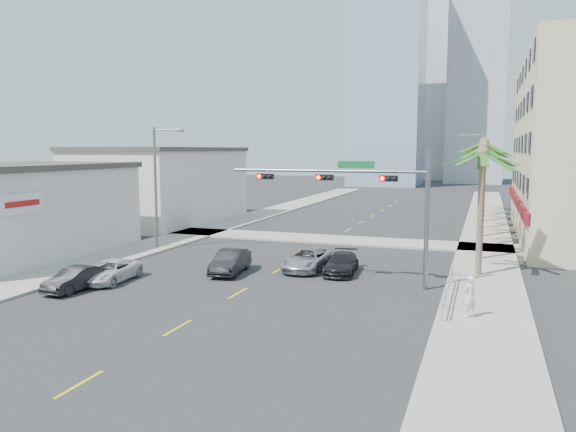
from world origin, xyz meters
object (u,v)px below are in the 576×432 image
object	(u,v)px
traffic_signal_mast	(366,193)
car_lane_right	(341,263)
car_parked_far	(110,271)
car_lane_left	(230,262)
car_lane_center	(308,259)
pedestrian	(470,296)
car_parked_mid	(76,279)

from	to	relation	value
traffic_signal_mast	car_lane_right	xyz separation A→B (m)	(-1.91, 2.34, -4.45)
car_parked_far	car_lane_left	bearing A→B (deg)	33.50
car_parked_far	car_lane_center	world-z (taller)	car_lane_center
car_lane_left	pedestrian	bearing A→B (deg)	-28.12
car_lane_center	pedestrian	world-z (taller)	pedestrian
car_lane_left	car_lane_right	bearing A→B (deg)	10.70
car_lane_left	pedestrian	distance (m)	14.68
car_parked_mid	car_lane_left	bearing A→B (deg)	51.35
car_lane_right	car_parked_far	bearing A→B (deg)	-156.77
car_lane_left	car_lane_right	size ratio (longest dim) A/B	1.00
car_parked_mid	car_lane_left	distance (m)	8.75
car_parked_mid	car_parked_far	xyz separation A→B (m)	(0.49, 2.25, -0.02)
traffic_signal_mast	car_parked_far	world-z (taller)	traffic_signal_mast
traffic_signal_mast	car_parked_mid	world-z (taller)	traffic_signal_mast
car_parked_far	pedestrian	size ratio (longest dim) A/B	2.35
traffic_signal_mast	car_lane_center	xyz separation A→B (m)	(-4.09, 2.62, -4.40)
car_lane_right	pedestrian	distance (m)	10.38
car_parked_mid	car_parked_far	size ratio (longest dim) A/B	0.87
pedestrian	car_lane_right	bearing A→B (deg)	-86.46
car_parked_far	car_lane_right	xyz separation A→B (m)	(11.68, 6.36, 0.01)
car_lane_center	car_lane_right	xyz separation A→B (m)	(2.19, -0.28, -0.05)
traffic_signal_mast	car_lane_left	xyz separation A→B (m)	(-8.19, 0.22, -4.36)
car_parked_mid	car_parked_far	distance (m)	2.30
traffic_signal_mast	pedestrian	distance (m)	8.40
car_lane_center	car_parked_far	bearing A→B (deg)	-142.18
car_lane_right	pedestrian	xyz separation A→B (m)	(7.49, -7.18, 0.45)
car_parked_mid	car_parked_far	world-z (taller)	car_parked_mid
traffic_signal_mast	car_lane_center	size ratio (longest dim) A/B	2.33
pedestrian	car_parked_far	bearing A→B (deg)	-45.11
car_lane_left	car_lane_right	world-z (taller)	car_lane_left
car_lane_left	pedestrian	xyz separation A→B (m)	(13.77, -5.06, 0.37)
traffic_signal_mast	car_parked_mid	distance (m)	16.03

